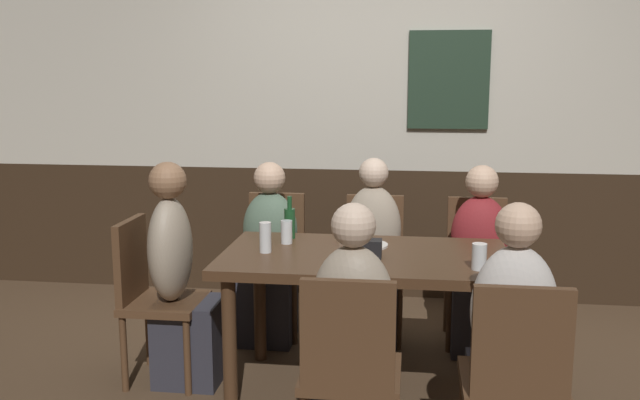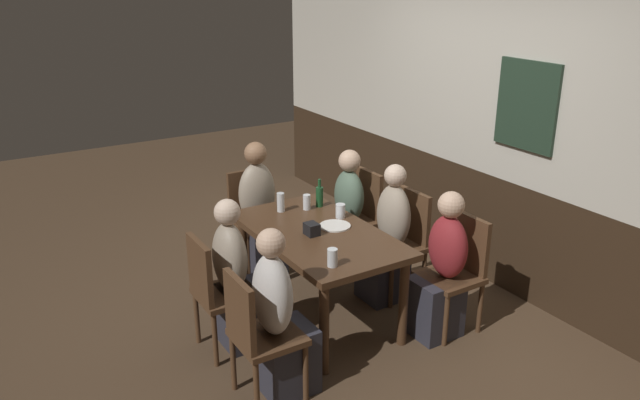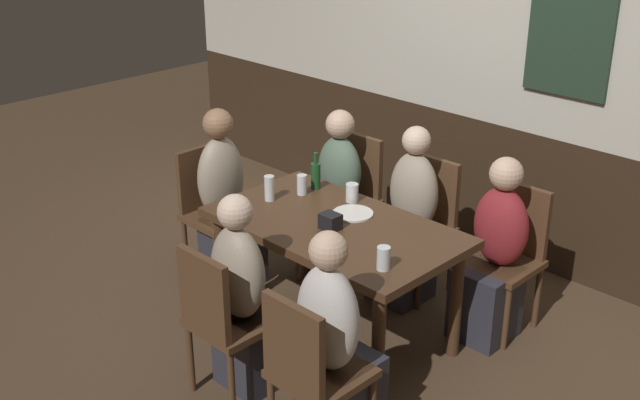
# 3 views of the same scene
# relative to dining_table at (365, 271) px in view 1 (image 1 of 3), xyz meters

# --- Properties ---
(ground_plane) EXTENTS (12.00, 12.00, 0.00)m
(ground_plane) POSITION_rel_dining_table_xyz_m (0.00, 0.00, -0.65)
(ground_plane) COLOR #4C3826
(wall_back) EXTENTS (6.40, 0.13, 2.60)m
(wall_back) POSITION_rel_dining_table_xyz_m (0.00, 1.65, 0.66)
(wall_back) COLOR #332316
(wall_back) RESTS_ON ground_plane
(dining_table) EXTENTS (1.45, 0.83, 0.74)m
(dining_table) POSITION_rel_dining_table_xyz_m (0.00, 0.00, 0.00)
(dining_table) COLOR #472D1C
(dining_table) RESTS_ON ground_plane
(chair_head_west) EXTENTS (0.40, 0.40, 0.88)m
(chair_head_west) POSITION_rel_dining_table_xyz_m (-1.14, 0.00, -0.15)
(chair_head_west) COLOR #513521
(chair_head_west) RESTS_ON ground_plane
(chair_right_near) EXTENTS (0.40, 0.40, 0.88)m
(chair_right_near) POSITION_rel_dining_table_xyz_m (0.64, -0.83, -0.15)
(chair_right_near) COLOR #513521
(chair_right_near) RESTS_ON ground_plane
(chair_mid_far) EXTENTS (0.40, 0.40, 0.88)m
(chair_mid_far) POSITION_rel_dining_table_xyz_m (0.00, 0.83, -0.15)
(chair_mid_far) COLOR #513521
(chair_mid_far) RESTS_ON ground_plane
(chair_mid_near) EXTENTS (0.40, 0.40, 0.88)m
(chair_mid_near) POSITION_rel_dining_table_xyz_m (0.00, -0.83, -0.15)
(chair_mid_near) COLOR #513521
(chair_mid_near) RESTS_ON ground_plane
(chair_left_far) EXTENTS (0.40, 0.40, 0.88)m
(chair_left_far) POSITION_rel_dining_table_xyz_m (-0.64, 0.83, -0.15)
(chair_left_far) COLOR #513521
(chair_left_far) RESTS_ON ground_plane
(chair_right_far) EXTENTS (0.40, 0.40, 0.88)m
(chair_right_far) POSITION_rel_dining_table_xyz_m (0.64, 0.83, -0.15)
(chair_right_far) COLOR #513521
(chair_right_far) RESTS_ON ground_plane
(person_head_west) EXTENTS (0.37, 0.34, 1.19)m
(person_head_west) POSITION_rel_dining_table_xyz_m (-0.98, 0.00, -0.14)
(person_head_west) COLOR #2D2D38
(person_head_west) RESTS_ON ground_plane
(person_right_near) EXTENTS (0.34, 0.37, 1.15)m
(person_right_near) POSITION_rel_dining_table_xyz_m (0.64, -0.67, -0.17)
(person_right_near) COLOR #2D2D38
(person_right_near) RESTS_ON ground_plane
(person_mid_far) EXTENTS (0.34, 0.37, 1.14)m
(person_mid_far) POSITION_rel_dining_table_xyz_m (-0.00, 0.67, -0.17)
(person_mid_far) COLOR #2D2D38
(person_mid_far) RESTS_ON ground_plane
(person_mid_near) EXTENTS (0.34, 0.37, 1.13)m
(person_mid_near) POSITION_rel_dining_table_xyz_m (0.00, -0.67, -0.17)
(person_mid_near) COLOR #2D2D38
(person_mid_near) RESTS_ON ground_plane
(person_left_far) EXTENTS (0.34, 0.37, 1.11)m
(person_left_far) POSITION_rel_dining_table_xyz_m (-0.64, 0.67, -0.18)
(person_left_far) COLOR #2D2D38
(person_left_far) RESTS_ON ground_plane
(person_right_far) EXTENTS (0.34, 0.37, 1.11)m
(person_right_far) POSITION_rel_dining_table_xyz_m (0.64, 0.67, -0.18)
(person_right_far) COLOR #2D2D38
(person_right_far) RESTS_ON ground_plane
(pint_glass_pale) EXTENTS (0.08, 0.08, 0.11)m
(pint_glass_pale) POSITION_rel_dining_table_xyz_m (-0.14, 0.29, 0.14)
(pint_glass_pale) COLOR silver
(pint_glass_pale) RESTS_ON dining_table
(beer_glass_half) EXTENTS (0.07, 0.07, 0.12)m
(beer_glass_half) POSITION_rel_dining_table_xyz_m (0.54, -0.22, 0.15)
(beer_glass_half) COLOR silver
(beer_glass_half) RESTS_ON dining_table
(tumbler_water) EXTENTS (0.06, 0.06, 0.16)m
(tumbler_water) POSITION_rel_dining_table_xyz_m (-0.50, -0.04, 0.16)
(tumbler_water) COLOR silver
(tumbler_water) RESTS_ON dining_table
(pint_glass_amber) EXTENTS (0.06, 0.06, 0.13)m
(pint_glass_amber) POSITION_rel_dining_table_xyz_m (-0.43, 0.16, 0.15)
(pint_glass_amber) COLOR silver
(pint_glass_amber) RESTS_ON dining_table
(beer_bottle_green) EXTENTS (0.06, 0.06, 0.24)m
(beer_bottle_green) POSITION_rel_dining_table_xyz_m (-0.44, 0.28, 0.18)
(beer_bottle_green) COLOR #194723
(beer_bottle_green) RESTS_ON dining_table
(plate_white_large) EXTENTS (0.24, 0.24, 0.01)m
(plate_white_large) POSITION_rel_dining_table_xyz_m (-0.01, 0.16, 0.10)
(plate_white_large) COLOR white
(plate_white_large) RESTS_ON dining_table
(condiment_caddy) EXTENTS (0.11, 0.09, 0.09)m
(condiment_caddy) POSITION_rel_dining_table_xyz_m (0.03, -0.07, 0.14)
(condiment_caddy) COLOR black
(condiment_caddy) RESTS_ON dining_table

